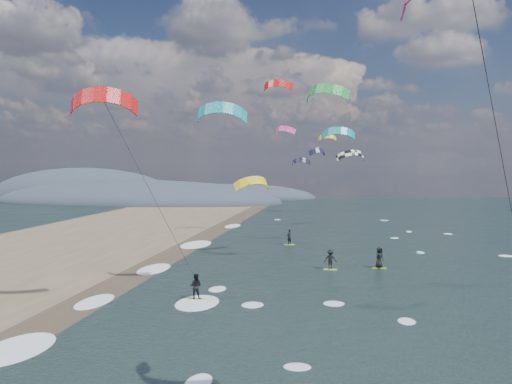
# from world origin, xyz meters

# --- Properties ---
(wet_sand_strip) EXTENTS (3.00, 240.00, 0.00)m
(wet_sand_strip) POSITION_xyz_m (-12.00, 10.00, 0.00)
(wet_sand_strip) COLOR #382D23
(wet_sand_strip) RESTS_ON ground
(coastal_hills) EXTENTS (80.00, 41.00, 15.00)m
(coastal_hills) POSITION_xyz_m (-44.84, 107.86, 0.00)
(coastal_hills) COLOR #3D4756
(coastal_hills) RESTS_ON ground
(kitesurfer_near_a) EXTENTS (7.62, 8.83, 14.45)m
(kitesurfer_near_a) POSITION_xyz_m (7.18, -2.53, 10.43)
(kitesurfer_near_a) COLOR #9FE929
(kitesurfer_near_a) RESTS_ON ground
(kitesurfer_near_b) EXTENTS (6.97, 8.49, 13.19)m
(kitesurfer_near_b) POSITION_xyz_m (-7.77, 12.20, 8.30)
(kitesurfer_near_b) COLOR #9FE929
(kitesurfer_near_b) RESTS_ON ground
(far_kitesurfers) EXTENTS (9.51, 14.28, 1.72)m
(far_kitesurfers) POSITION_xyz_m (3.40, 30.52, 0.83)
(far_kitesurfers) COLOR #9FE929
(far_kitesurfers) RESTS_ON ground
(bg_kite_field) EXTENTS (14.31, 73.13, 11.86)m
(bg_kite_field) POSITION_xyz_m (-0.49, 52.36, 12.01)
(bg_kite_field) COLOR teal
(bg_kite_field) RESTS_ON ground
(shoreline_surf) EXTENTS (2.40, 79.40, 0.11)m
(shoreline_surf) POSITION_xyz_m (-10.80, 14.75, 0.00)
(shoreline_surf) COLOR white
(shoreline_surf) RESTS_ON ground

